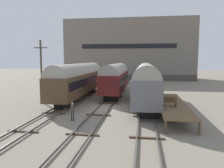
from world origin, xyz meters
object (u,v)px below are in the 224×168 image
(utility_pole, at_px, (41,71))
(train_car_brown, at_px, (79,79))
(train_car_maroon, at_px, (116,77))
(person_worker, at_px, (72,110))
(train_car_grey, at_px, (146,82))
(bench, at_px, (170,101))

(utility_pole, bearing_deg, train_car_brown, 46.60)
(train_car_brown, xyz_separation_m, train_car_maroon, (4.89, 4.38, -0.08))
(person_worker, distance_m, utility_pole, 10.65)
(train_car_grey, distance_m, train_car_brown, 10.37)
(bench, height_order, utility_pole, utility_pole)
(train_car_grey, bearing_deg, utility_pole, -177.50)
(train_car_maroon, height_order, utility_pole, utility_pole)
(train_car_maroon, relative_size, utility_pole, 1.88)
(train_car_grey, height_order, bench, train_car_grey)
(train_car_grey, bearing_deg, bench, -67.10)
(train_car_maroon, xyz_separation_m, person_worker, (-2.01, -16.04, -1.80))
(train_car_brown, bearing_deg, person_worker, -76.13)
(utility_pole, bearing_deg, train_car_grey, 2.50)
(train_car_grey, height_order, person_worker, train_car_grey)
(train_car_brown, bearing_deg, train_car_grey, -19.55)
(train_car_maroon, bearing_deg, bench, -61.62)
(person_worker, bearing_deg, train_car_brown, 103.87)
(train_car_maroon, bearing_deg, train_car_brown, -138.14)
(bench, height_order, person_worker, bench)
(train_car_maroon, distance_m, utility_pole, 12.23)
(train_car_maroon, height_order, bench, train_car_maroon)
(train_car_maroon, distance_m, bench, 15.19)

